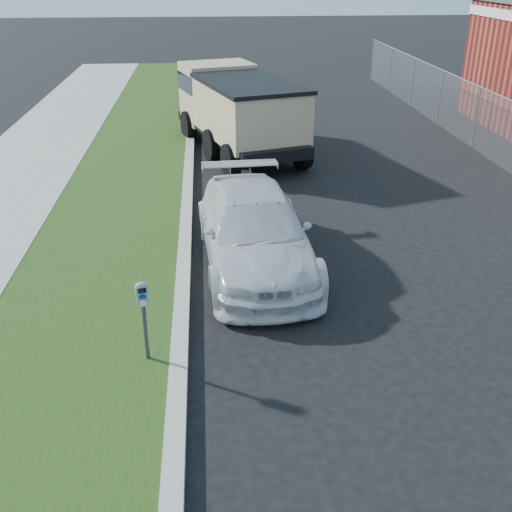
{
  "coord_description": "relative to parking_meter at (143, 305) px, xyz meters",
  "views": [
    {
      "loc": [
        -2.11,
        -7.29,
        5.09
      ],
      "look_at": [
        -1.4,
        1.0,
        1.0
      ],
      "focal_mm": 42.0,
      "sensor_mm": 36.0,
      "label": 1
    }
  ],
  "objects": [
    {
      "name": "white_wagon",
      "position": [
        1.75,
        3.04,
        -0.31
      ],
      "size": [
        2.18,
        4.79,
        1.36
      ],
      "primitive_type": "imported",
      "rotation": [
        0.0,
        0.0,
        0.06
      ],
      "color": "silver",
      "rests_on": "ground"
    },
    {
      "name": "parking_meter",
      "position": [
        0.0,
        0.0,
        0.0
      ],
      "size": [
        0.19,
        0.14,
        1.21
      ],
      "rotation": [
        0.0,
        0.0,
        0.2
      ],
      "color": "#3F4247",
      "rests_on": "ground"
    },
    {
      "name": "dump_truck",
      "position": [
        1.86,
        10.65,
        0.29
      ],
      "size": [
        3.73,
        6.2,
        2.29
      ],
      "rotation": [
        0.0,
        0.0,
        0.29
      ],
      "color": "black",
      "rests_on": "ground"
    },
    {
      "name": "streetside",
      "position": [
        -2.54,
        2.32,
        -0.93
      ],
      "size": [
        6.12,
        50.0,
        0.15
      ],
      "color": "gray",
      "rests_on": "ground"
    },
    {
      "name": "ground",
      "position": [
        3.03,
        0.32,
        -0.99
      ],
      "size": [
        120.0,
        120.0,
        0.0
      ],
      "primitive_type": "plane",
      "color": "black",
      "rests_on": "ground"
    }
  ]
}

